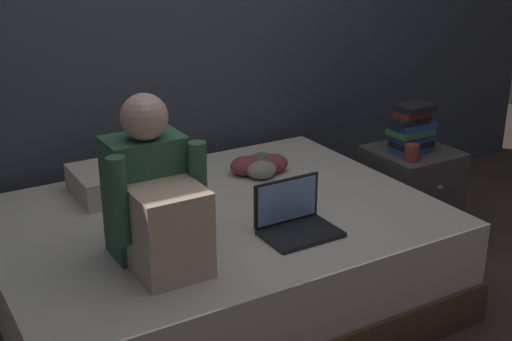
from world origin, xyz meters
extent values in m
plane|color=#47382D|center=(0.00, 0.00, 0.00)|extent=(8.00, 8.00, 0.00)
cube|color=brown|center=(-0.20, 0.30, 0.10)|extent=(2.00, 1.50, 0.20)
cube|color=beige|center=(-0.20, 0.30, 0.34)|extent=(1.96, 1.46, 0.29)
cube|color=#474442|center=(1.10, 0.40, 0.27)|extent=(0.44, 0.44, 0.53)
sphere|color=gray|center=(1.10, 0.18, 0.38)|extent=(0.04, 0.04, 0.04)
cube|color=#38664C|center=(-0.60, 0.11, 0.73)|extent=(0.30, 0.20, 0.48)
sphere|color=beige|center=(-0.60, 0.08, 1.06)|extent=(0.18, 0.18, 0.18)
cube|color=beige|center=(-0.60, -0.11, 0.66)|extent=(0.26, 0.24, 0.34)
cylinder|color=#38664C|center=(-0.76, -0.03, 0.79)|extent=(0.07, 0.07, 0.34)
cylinder|color=#38664C|center=(-0.44, -0.03, 0.79)|extent=(0.07, 0.07, 0.34)
cube|color=black|center=(0.00, -0.10, 0.50)|extent=(0.32, 0.22, 0.02)
cube|color=black|center=(0.00, 0.02, 0.61)|extent=(0.32, 0.01, 0.20)
cube|color=#8CB2EA|center=(0.00, 0.01, 0.61)|extent=(0.29, 0.00, 0.18)
cube|color=beige|center=(-0.42, 0.75, 0.56)|extent=(0.56, 0.36, 0.13)
cube|color=#284C84|center=(1.05, 0.38, 0.54)|extent=(0.18, 0.14, 0.03)
cube|color=black|center=(1.07, 0.39, 0.57)|extent=(0.21, 0.15, 0.04)
cube|color=#284C84|center=(1.07, 0.39, 0.61)|extent=(0.21, 0.12, 0.03)
cube|color=#387042|center=(1.06, 0.40, 0.64)|extent=(0.23, 0.16, 0.03)
cube|color=#284C84|center=(1.08, 0.39, 0.68)|extent=(0.21, 0.14, 0.04)
cube|color=black|center=(1.05, 0.40, 0.71)|extent=(0.20, 0.13, 0.04)
cube|color=#9E2D28|center=(1.07, 0.40, 0.74)|extent=(0.17, 0.12, 0.03)
cube|color=black|center=(1.07, 0.39, 0.78)|extent=(0.19, 0.15, 0.04)
cylinder|color=#933833|center=(0.97, 0.28, 0.58)|extent=(0.08, 0.08, 0.09)
ellipsoid|color=#8E3D47|center=(0.16, 0.64, 0.54)|extent=(0.18, 0.15, 0.10)
ellipsoid|color=gray|center=(0.21, 0.56, 0.53)|extent=(0.16, 0.14, 0.09)
ellipsoid|color=#8E3D47|center=(0.30, 0.60, 0.54)|extent=(0.17, 0.15, 0.09)
ellipsoid|color=#4C6B56|center=(0.27, 0.65, 0.54)|extent=(0.17, 0.15, 0.09)
camera|label=1|loc=(-1.48, -2.21, 1.76)|focal=47.58mm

